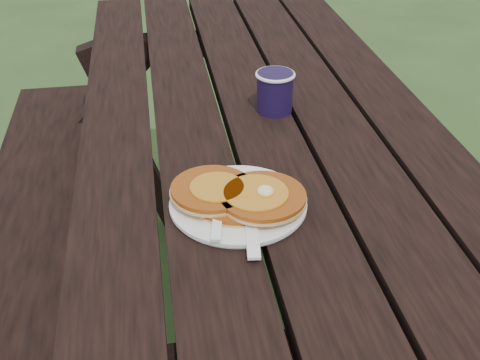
{
  "coord_description": "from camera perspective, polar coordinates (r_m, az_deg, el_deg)",
  "views": [
    {
      "loc": [
        -0.23,
        -1.16,
        1.34
      ],
      "look_at": [
        -0.09,
        -0.34,
        0.8
      ],
      "focal_mm": 45.0,
      "sensor_mm": 36.0,
      "label": 1
    }
  ],
  "objects": [
    {
      "name": "knife",
      "position": [
        0.96,
        1.05,
        -4.0
      ],
      "size": [
        0.04,
        0.18,
        0.0
      ],
      "primitive_type": "cube",
      "rotation": [
        0.0,
        0.0,
        -0.12
      ],
      "color": "white",
      "rests_on": "plate"
    },
    {
      "name": "pancake_stack",
      "position": [
        1.0,
        -0.13,
        -1.44
      ],
      "size": [
        0.22,
        0.18,
        0.04
      ],
      "rotation": [
        0.0,
        0.0,
        -0.14
      ],
      "color": "#9C4811",
      "rests_on": "plate"
    },
    {
      "name": "plate",
      "position": [
        1.01,
        -0.18,
        -2.32
      ],
      "size": [
        0.27,
        0.27,
        0.01
      ],
      "primitive_type": "cylinder",
      "rotation": [
        0.0,
        0.0,
        0.22
      ],
      "color": "white",
      "rests_on": "picnic_table"
    },
    {
      "name": "coffee_cup",
      "position": [
        1.3,
        3.32,
        8.59
      ],
      "size": [
        0.09,
        0.09,
        0.09
      ],
      "rotation": [
        0.0,
        0.0,
        0.12
      ],
      "color": "black",
      "rests_on": "picnic_table"
    },
    {
      "name": "ground",
      "position": [
        1.78,
        1.26,
        -15.61
      ],
      "size": [
        60.0,
        60.0,
        0.0
      ],
      "primitive_type": "plane",
      "color": "#2A411C",
      "rests_on": "ground"
    },
    {
      "name": "picnic_table",
      "position": [
        1.53,
        1.43,
        -6.45
      ],
      "size": [
        1.36,
        1.8,
        0.75
      ],
      "color": "black",
      "rests_on": "ground"
    },
    {
      "name": "fork",
      "position": [
        0.95,
        -2.14,
        -3.72
      ],
      "size": [
        0.06,
        0.16,
        0.01
      ],
      "primitive_type": null,
      "rotation": [
        0.0,
        0.0,
        -0.18
      ],
      "color": "white",
      "rests_on": "plate"
    }
  ]
}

